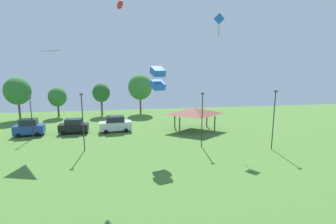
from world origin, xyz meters
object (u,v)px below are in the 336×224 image
Objects in this scene: parked_car_second_from_left at (74,126)px; treeline_tree_0 at (17,91)px; park_pavilion at (194,111)px; light_post_1 at (83,119)px; treeline_tree_2 at (101,93)px; kite_flying_2 at (219,20)px; light_post_2 at (31,115)px; light_post_0 at (274,117)px; light_post_3 at (202,117)px; treeline_tree_1 at (57,97)px; parked_car_leftmost at (29,128)px; treeline_tree_3 at (140,87)px; kite_flying_1 at (158,78)px; kite_flying_8 at (120,5)px; kite_flying_6 at (36,61)px; parked_car_third_from_left at (115,124)px.

treeline_tree_0 is at bearing 134.16° from parked_car_second_from_left.
light_post_1 is (-15.45, -7.31, 0.80)m from park_pavilion.
kite_flying_2 is at bearing -43.82° from treeline_tree_2.
kite_flying_2 reaches higher than park_pavilion.
light_post_2 is at bearing 175.71° from kite_flying_2.
light_post_0 reaches higher than parked_car_second_from_left.
treeline_tree_0 is at bearing 156.65° from park_pavilion.
light_post_3 reaches higher than treeline_tree_1.
parked_car_leftmost is 0.52× the size of treeline_tree_3.
light_post_1 is 10.30m from light_post_2.
kite_flying_8 is (-3.99, -1.12, 7.55)m from kite_flying_1.
park_pavilion is 1.09× the size of treeline_tree_2.
parked_car_second_from_left is (2.79, 5.15, -9.46)m from kite_flying_6.
treeline_tree_3 is at bearing 45.63° from light_post_2.
light_post_3 is at bearing -35.98° from treeline_tree_0.
light_post_1 is (8.88, -8.03, 2.68)m from parked_car_leftmost.
light_post_3 is 0.84× the size of treeline_tree_3.
park_pavilion reaches higher than parked_car_second_from_left.
kite_flying_1 is 25.14m from treeline_tree_2.
kite_flying_1 is 28.80m from treeline_tree_1.
kite_flying_6 reaches higher than kite_flying_1.
light_post_1 is 25.06m from treeline_tree_0.
light_post_3 is (14.34, -0.74, -0.04)m from light_post_1.
park_pavilion reaches higher than parked_car_third_from_left.
park_pavilion is at bearing 52.97° from kite_flying_1.
light_post_2 is 17.22m from treeline_tree_2.
parked_car_leftmost is at bearing 142.03° from kite_flying_8.
light_post_3 is (9.54, 1.90, -12.38)m from kite_flying_8.
kite_flying_8 reaches higher than light_post_1.
treeline_tree_0 is at bearing 116.18° from light_post_2.
light_post_1 is at bearing -165.55° from kite_flying_2.
treeline_tree_3 reaches higher than parked_car_leftmost.
kite_flying_1 is 0.43× the size of treeline_tree_2.
treeline_tree_2 is (-4.60, 24.38, -11.70)m from kite_flying_8.
parked_car_leftmost is at bearing 172.81° from kite_flying_2.
kite_flying_8 reaches higher than light_post_0.
treeline_tree_2 is (8.09, 15.15, 1.18)m from light_post_2.
kite_flying_1 is 1.01× the size of kite_flying_8.
kite_flying_8 is at bearing -151.15° from kite_flying_2.
treeline_tree_3 is (15.86, 16.21, 2.13)m from light_post_2.
light_post_0 is (28.07, -6.22, -6.53)m from kite_flying_6.
light_post_0 is 43.91m from treeline_tree_0.
light_post_3 is 1.19× the size of treeline_tree_1.
light_post_2 is (-5.14, -1.72, 2.24)m from parked_car_second_from_left.
light_post_0 is 0.92× the size of treeline_tree_0.
light_post_1 is at bearing -69.43° from treeline_tree_1.
treeline_tree_1 is at bearing 147.27° from kite_flying_2.
parked_car_leftmost is at bearing 159.29° from light_post_3.
light_post_0 reaches higher than parked_car_third_from_left.
park_pavilion is 0.85× the size of treeline_tree_3.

